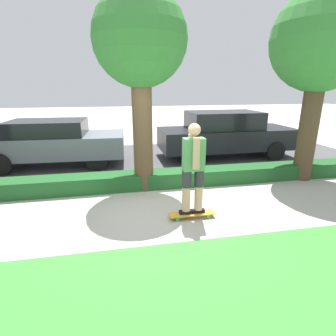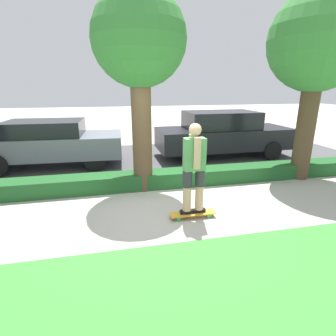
% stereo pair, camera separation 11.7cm
% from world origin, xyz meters
% --- Properties ---
extents(ground_plane, '(60.00, 60.00, 0.00)m').
position_xyz_m(ground_plane, '(0.00, 0.00, 0.00)').
color(ground_plane, '#ADA89E').
extents(street_asphalt, '(15.93, 5.00, 0.01)m').
position_xyz_m(street_asphalt, '(0.00, 4.20, 0.00)').
color(street_asphalt, '#474749').
rests_on(street_asphalt, ground_plane).
extents(hedge_row, '(15.93, 0.60, 0.39)m').
position_xyz_m(hedge_row, '(0.00, 1.60, 0.20)').
color(hedge_row, '#1E5123').
rests_on(hedge_row, ground_plane).
extents(skateboard, '(0.90, 0.24, 0.10)m').
position_xyz_m(skateboard, '(0.53, -0.20, 0.08)').
color(skateboard, gold).
rests_on(skateboard, ground_plane).
extents(skater_person, '(0.51, 0.45, 1.74)m').
position_xyz_m(skater_person, '(0.53, -0.20, 1.03)').
color(skater_person, black).
rests_on(skater_person, skateboard).
extents(tree_mid, '(2.05, 2.05, 4.46)m').
position_xyz_m(tree_mid, '(-0.22, 1.52, 3.30)').
color(tree_mid, brown).
rests_on(tree_mid, ground_plane).
extents(tree_far, '(2.45, 2.45, 4.76)m').
position_xyz_m(tree_far, '(4.17, 1.45, 3.44)').
color(tree_far, brown).
rests_on(tree_far, ground_plane).
extents(parked_car_front, '(4.44, 1.91, 1.46)m').
position_xyz_m(parked_car_front, '(-2.84, 4.10, 0.78)').
color(parked_car_front, slate).
rests_on(parked_car_front, ground_plane).
extents(parked_car_middle, '(4.80, 1.84, 1.62)m').
position_xyz_m(parked_car_middle, '(3.00, 4.12, 0.83)').
color(parked_car_middle, black).
rests_on(parked_car_middle, ground_plane).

